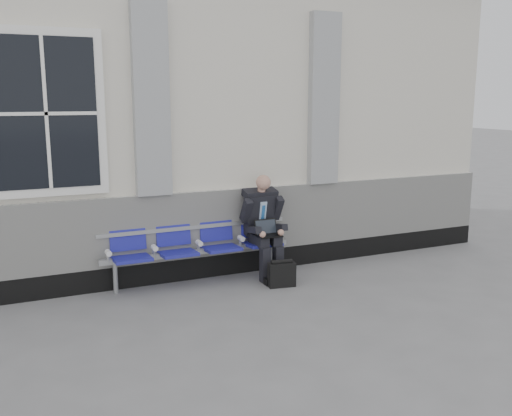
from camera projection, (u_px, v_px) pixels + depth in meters
name	position (u px, v px, depth m)	size (l,w,h in m)	color
ground	(36.00, 348.00, 5.63)	(70.00, 70.00, 0.00)	slate
station_building	(8.00, 112.00, 8.30)	(14.40, 4.40, 4.49)	silver
bench	(197.00, 242.00, 7.57)	(2.60, 0.47, 0.91)	#9EA0A3
businessman	(263.00, 222.00, 7.77)	(0.56, 0.75, 1.41)	black
briefcase	(282.00, 274.00, 7.43)	(0.37, 0.20, 0.36)	black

